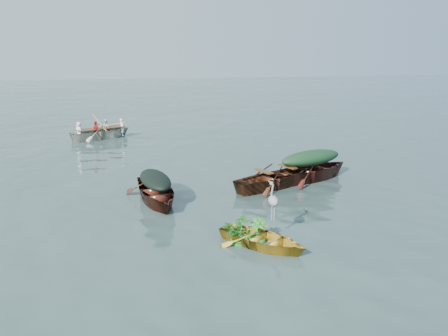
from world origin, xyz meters
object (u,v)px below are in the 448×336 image
object	(u,v)px
dark_covered_boat	(156,201)
rowed_boat	(102,139)
heron	(273,206)
green_tarp_boat	(310,180)
open_wooden_boat	(275,187)
yellow_dinghy	(262,246)

from	to	relation	value
dark_covered_boat	rowed_boat	size ratio (longest dim) A/B	0.88
rowed_boat	heron	world-z (taller)	heron
dark_covered_boat	heron	xyz separation A→B (m)	(2.44, -3.37, 0.81)
dark_covered_boat	green_tarp_boat	bearing A→B (deg)	2.96
heron	dark_covered_boat	bearing A→B (deg)	85.95
open_wooden_boat	heron	size ratio (longest dim) A/B	4.73
yellow_dinghy	green_tarp_boat	distance (m)	5.84
yellow_dinghy	heron	bearing A→B (deg)	5.19
yellow_dinghy	open_wooden_boat	world-z (taller)	open_wooden_boat
heron	rowed_boat	bearing A→B (deg)	66.93
dark_covered_boat	heron	size ratio (longest dim) A/B	4.25
open_wooden_boat	heron	xyz separation A→B (m)	(-1.51, -3.88, 0.81)
dark_covered_boat	green_tarp_boat	world-z (taller)	green_tarp_boat
green_tarp_boat	yellow_dinghy	bearing A→B (deg)	126.18
yellow_dinghy	dark_covered_boat	xyz separation A→B (m)	(-2.05, 3.77, 0.00)
dark_covered_boat	rowed_boat	bearing A→B (deg)	92.15
yellow_dinghy	green_tarp_boat	xyz separation A→B (m)	(3.37, 4.77, 0.00)
yellow_dinghy	heron	size ratio (longest dim) A/B	2.91
rowed_boat	heron	xyz separation A→B (m)	(4.26, -14.04, 0.81)
green_tarp_boat	rowed_boat	size ratio (longest dim) A/B	1.04
dark_covered_boat	rowed_boat	world-z (taller)	rowed_boat
yellow_dinghy	dark_covered_boat	size ratio (longest dim) A/B	0.68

